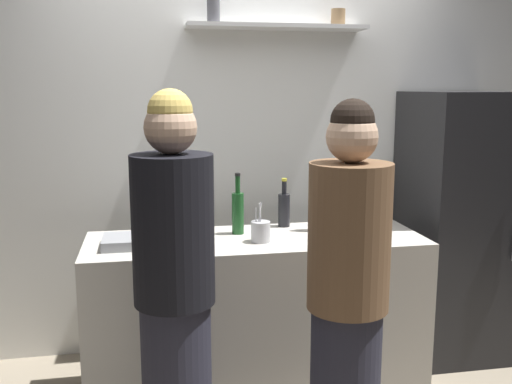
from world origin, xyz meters
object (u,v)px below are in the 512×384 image
object	(u,v)px
wine_bottle_green_glass	(238,211)
person_blonde	(175,293)
water_bottle_plastic	(203,223)
wine_bottle_amber_glass	(317,209)
utensil_holder	(261,231)
wine_bottle_dark_glass	(284,208)
baking_pan	(137,241)
refrigerator	(458,224)
person_brown_jacket	(347,299)

from	to	relation	value
wine_bottle_green_glass	person_blonde	xyz separation A→B (m)	(-0.38, -0.73, -0.18)
water_bottle_plastic	wine_bottle_amber_glass	bearing A→B (deg)	14.42
utensil_holder	wine_bottle_amber_glass	distance (m)	0.41
wine_bottle_dark_glass	water_bottle_plastic	xyz separation A→B (m)	(-0.50, -0.30, 0.00)
wine_bottle_dark_glass	wine_bottle_green_glass	size ratio (longest dim) A/B	0.84
baking_pan	utensil_holder	distance (m)	0.64
utensil_holder	person_blonde	distance (m)	0.72
wine_bottle_amber_glass	person_blonde	xyz separation A→B (m)	(-0.83, -0.72, -0.18)
baking_pan	person_blonde	bearing A→B (deg)	-74.36
wine_bottle_dark_glass	person_blonde	bearing A→B (deg)	-128.20
baking_pan	utensil_holder	xyz separation A→B (m)	(0.63, -0.04, 0.03)
refrigerator	wine_bottle_green_glass	bearing A→B (deg)	-172.32
baking_pan	water_bottle_plastic	bearing A→B (deg)	-4.75
person_brown_jacket	person_blonde	world-z (taller)	person_blonde
wine_bottle_amber_glass	person_brown_jacket	world-z (taller)	person_brown_jacket
wine_bottle_dark_glass	water_bottle_plastic	bearing A→B (deg)	-149.01
baking_pan	wine_bottle_green_glass	distance (m)	0.58
person_blonde	refrigerator	bearing A→B (deg)	160.31
wine_bottle_green_glass	person_brown_jacket	distance (m)	0.96
person_brown_jacket	person_blonde	size ratio (longest dim) A/B	0.98
refrigerator	baking_pan	world-z (taller)	refrigerator
baking_pan	refrigerator	bearing A→B (deg)	9.91
wine_bottle_dark_glass	wine_bottle_green_glass	bearing A→B (deg)	-157.67
utensil_holder	wine_bottle_amber_glass	world-z (taller)	wine_bottle_amber_glass
utensil_holder	wine_bottle_green_glass	bearing A→B (deg)	114.68
refrigerator	wine_bottle_green_glass	size ratio (longest dim) A/B	4.90
refrigerator	baking_pan	bearing A→B (deg)	-170.09
baking_pan	utensil_holder	bearing A→B (deg)	-3.77
refrigerator	wine_bottle_dark_glass	world-z (taller)	refrigerator
wine_bottle_green_glass	utensil_holder	bearing A→B (deg)	-65.32
refrigerator	person_blonde	distance (m)	2.04
wine_bottle_dark_glass	wine_bottle_amber_glass	bearing A→B (deg)	-39.68
wine_bottle_dark_glass	wine_bottle_green_glass	xyz separation A→B (m)	(-0.29, -0.12, 0.02)
wine_bottle_green_glass	water_bottle_plastic	bearing A→B (deg)	-139.23
wine_bottle_amber_glass	wine_bottle_green_glass	xyz separation A→B (m)	(-0.45, 0.01, -0.00)
person_blonde	utensil_holder	bearing A→B (deg)	-177.91
baking_pan	person_brown_jacket	size ratio (longest dim) A/B	0.21
utensil_holder	water_bottle_plastic	distance (m)	0.30
utensil_holder	wine_bottle_green_glass	distance (m)	0.22
wine_bottle_amber_glass	water_bottle_plastic	distance (m)	0.68
utensil_holder	person_blonde	size ratio (longest dim) A/B	0.13
water_bottle_plastic	person_blonde	size ratio (longest dim) A/B	0.14
wine_bottle_amber_glass	person_blonde	distance (m)	1.11
person_brown_jacket	person_blonde	bearing A→B (deg)	66.59
wine_bottle_amber_glass	water_bottle_plastic	bearing A→B (deg)	-165.58
wine_bottle_amber_glass	wine_bottle_green_glass	size ratio (longest dim) A/B	0.97
wine_bottle_amber_glass	person_brown_jacket	size ratio (longest dim) A/B	0.20
refrigerator	wine_bottle_amber_glass	bearing A→B (deg)	-168.25
wine_bottle_amber_glass	person_blonde	bearing A→B (deg)	-138.91
wine_bottle_amber_glass	person_brown_jacket	xyz separation A→B (m)	(-0.12, -0.87, -0.20)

